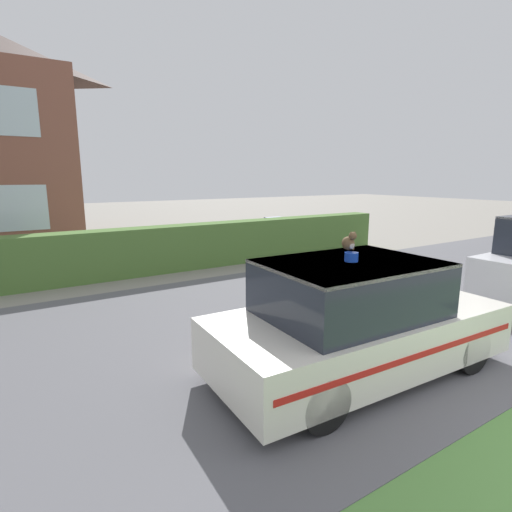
# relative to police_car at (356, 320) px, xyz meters

# --- Properties ---
(road_strip) EXTENTS (28.00, 6.91, 0.01)m
(road_strip) POSITION_rel_police_car_xyz_m (0.58, 1.94, -0.70)
(road_strip) COLOR #5B5B60
(road_strip) RESTS_ON ground
(garden_hedge) EXTENTS (14.44, 0.66, 1.20)m
(garden_hedge) POSITION_rel_police_car_xyz_m (0.06, 6.68, -0.10)
(garden_hedge) COLOR #4C7233
(garden_hedge) RESTS_ON ground
(police_car) EXTENTS (3.94, 1.85, 1.57)m
(police_car) POSITION_rel_police_car_xyz_m (0.00, 0.00, 0.00)
(police_car) COLOR black
(police_car) RESTS_ON road_strip
(cat) EXTENTS (0.19, 0.27, 0.25)m
(cat) POSITION_rel_police_car_xyz_m (-0.06, 0.12, 0.98)
(cat) COLOR brown
(cat) RESTS_ON police_car
(wheelie_bin) EXTENTS (0.61, 0.64, 1.14)m
(wheelie_bin) POSITION_rel_police_car_xyz_m (4.03, 7.40, -0.13)
(wheelie_bin) COLOR #474C8C
(wheelie_bin) RESTS_ON ground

